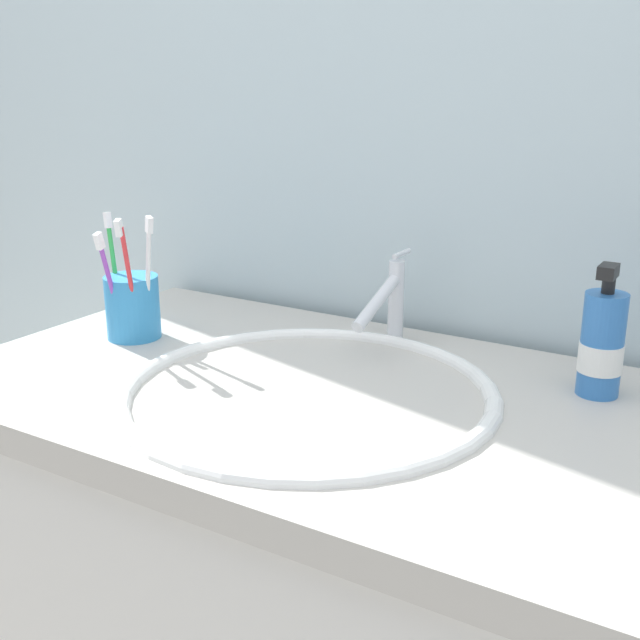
{
  "coord_description": "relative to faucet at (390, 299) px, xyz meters",
  "views": [
    {
      "loc": [
        0.47,
        -0.81,
        1.28
      ],
      "look_at": [
        -0.02,
        0.0,
        0.99
      ],
      "focal_mm": 43.99,
      "sensor_mm": 36.0,
      "label": 1
    }
  ],
  "objects": [
    {
      "name": "toothbrush_white",
      "position": [
        -0.31,
        -0.18,
        0.04
      ],
      "size": [
        0.05,
        0.03,
        0.19
      ],
      "color": "white",
      "rests_on": "toothbrush_cup"
    },
    {
      "name": "toothbrush_cup",
      "position": [
        -0.35,
        -0.18,
        -0.02
      ],
      "size": [
        0.08,
        0.08,
        0.1
      ],
      "primitive_type": "cylinder",
      "color": "#338CCC",
      "rests_on": "vanity_counter"
    },
    {
      "name": "toothbrush_red",
      "position": [
        -0.32,
        -0.21,
        0.04
      ],
      "size": [
        0.03,
        0.05,
        0.19
      ],
      "color": "red",
      "rests_on": "toothbrush_cup"
    },
    {
      "name": "tiled_wall_back",
      "position": [
        0.02,
        0.12,
        0.23
      ],
      "size": [
        2.24,
        0.04,
        2.4
      ],
      "primitive_type": "cube",
      "color": "silver",
      "rests_on": "ground"
    },
    {
      "name": "faucet",
      "position": [
        0.0,
        0.0,
        0.0
      ],
      "size": [
        0.02,
        0.17,
        0.14
      ],
      "color": "silver",
      "rests_on": "sink_basin"
    },
    {
      "name": "toothbrush_purple",
      "position": [
        -0.35,
        -0.22,
        0.03
      ],
      "size": [
        0.02,
        0.05,
        0.17
      ],
      "color": "purple",
      "rests_on": "toothbrush_cup"
    },
    {
      "name": "soap_dispenser",
      "position": [
        0.31,
        -0.04,
        -0.0
      ],
      "size": [
        0.05,
        0.06,
        0.17
      ],
      "color": "#3372BF",
      "rests_on": "vanity_counter"
    },
    {
      "name": "sink_basin",
      "position": [
        0.0,
        -0.23,
        -0.11
      ],
      "size": [
        0.49,
        0.49,
        0.12
      ],
      "color": "white",
      "rests_on": "vanity_counter"
    },
    {
      "name": "toothbrush_green",
      "position": [
        -0.39,
        -0.17,
        0.04
      ],
      "size": [
        0.04,
        0.02,
        0.18
      ],
      "color": "green",
      "rests_on": "toothbrush_cup"
    }
  ]
}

